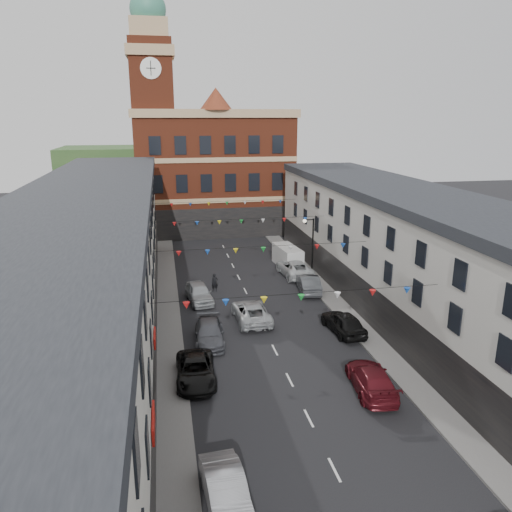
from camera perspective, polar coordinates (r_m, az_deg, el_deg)
ground at (r=34.13m, az=2.16°, el=-10.70°), size 160.00×160.00×0.00m
pavement_left at (r=35.19m, az=-9.78°, el=-9.95°), size 1.80×64.00×0.15m
pavement_right at (r=37.80m, az=11.84°, el=-8.20°), size 1.80×64.00×0.15m
terrace_left at (r=32.68m, az=-18.76°, el=-2.66°), size 8.40×56.00×10.70m
terrace_right at (r=37.47m, az=19.75°, el=-1.25°), size 8.40×56.00×9.70m
civic_building at (r=68.45m, az=-4.91°, el=9.73°), size 20.60×13.30×18.50m
clock_tower at (r=64.79m, az=-11.62°, el=15.17°), size 5.60×5.60×30.00m
distant_hill at (r=92.40m, az=-8.93°, el=9.18°), size 40.00×14.00×10.00m
street_lamp at (r=47.18m, az=6.22°, el=1.78°), size 1.10×0.36×6.00m
car_left_b at (r=21.99m, az=-3.43°, el=-25.34°), size 1.91×4.59×1.48m
car_left_c at (r=30.43m, az=-6.91°, el=-12.85°), size 2.42×4.99×1.37m
car_left_d at (r=35.06m, az=-5.35°, el=-8.75°), size 2.26×4.97×1.41m
car_left_e at (r=42.44m, az=-6.51°, el=-4.21°), size 2.48×4.89×1.60m
car_right_c at (r=29.95m, az=13.06°, el=-13.54°), size 2.68×5.36×1.49m
car_right_d at (r=36.90m, az=9.96°, el=-7.48°), size 2.36×4.85×1.60m
car_right_e at (r=44.79m, az=6.00°, el=-3.12°), size 2.24×4.98×1.59m
car_right_f at (r=49.15m, az=4.42°, el=-1.38°), size 2.94×5.77×1.56m
moving_car at (r=38.35m, az=-0.54°, el=-6.39°), size 2.62×5.45×1.50m
white_van at (r=52.09m, az=3.62°, el=-0.07°), size 2.34×4.94×2.11m
pedestrian at (r=44.81m, az=-4.74°, el=-3.05°), size 0.61×0.42×1.63m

